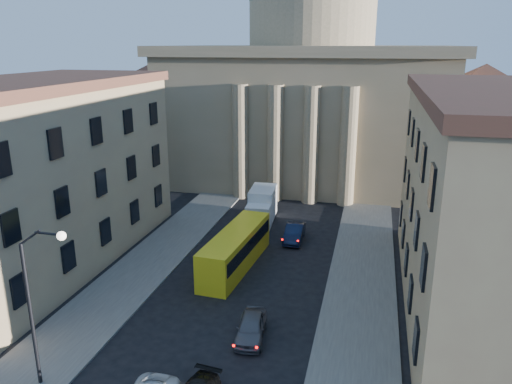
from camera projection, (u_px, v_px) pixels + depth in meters
sidewalk_left at (117, 293)px, 35.78m from camera, size 5.00×60.00×0.15m
sidewalk_right at (358, 322)px, 31.97m from camera, size 5.00×60.00×0.15m
church at (310, 86)px, 65.43m from camera, size 68.02×28.76×36.60m
building_left at (37, 173)px, 39.32m from camera, size 11.60×26.60×14.70m
building_right at (503, 204)px, 31.70m from camera, size 11.60×26.60×14.70m
street_lamp at (37, 295)px, 24.63m from camera, size 2.62×0.44×8.83m
car_right_far at (251, 327)px, 30.25m from camera, size 2.12×4.32×1.42m
car_right_distant at (294, 233)px, 45.28m from camera, size 1.64×4.50×1.47m
city_bus at (236, 248)px, 39.67m from camera, size 3.26×10.76×2.99m
box_truck at (262, 207)px, 49.77m from camera, size 2.76×6.15×3.30m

